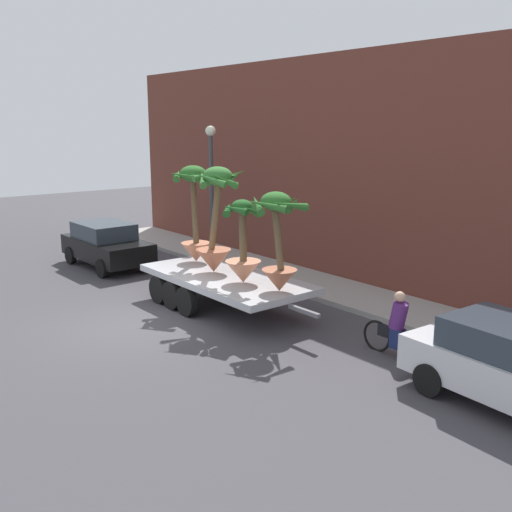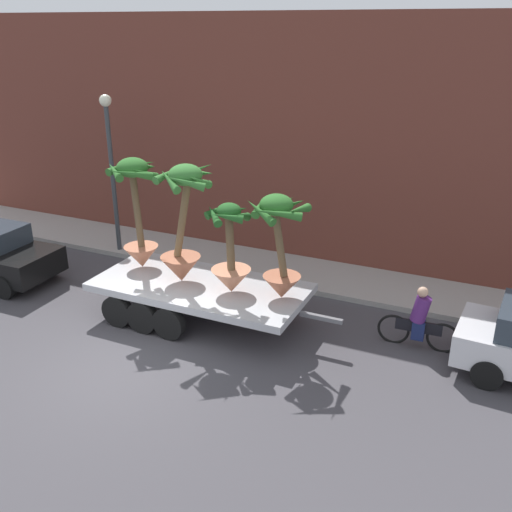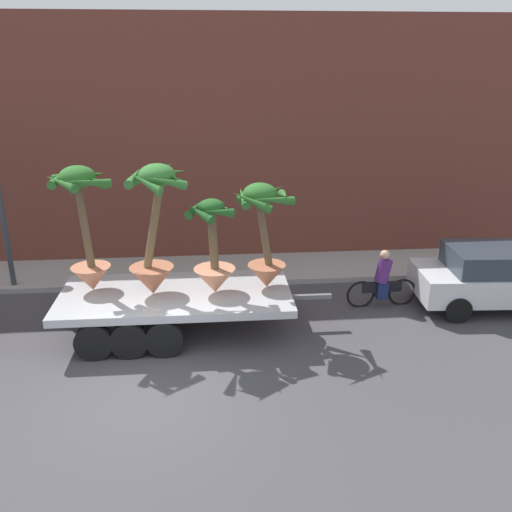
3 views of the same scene
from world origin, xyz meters
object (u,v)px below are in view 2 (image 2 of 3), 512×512
at_px(potted_palm_front, 230,258).
at_px(potted_palm_extra, 279,245).
at_px(potted_palm_rear, 183,228).
at_px(flatbed_trailer, 192,290).
at_px(street_lamp, 110,154).
at_px(cyclist, 419,321).
at_px(potted_palm_middle, 137,211).

height_order(potted_palm_front, potted_palm_extra, potted_palm_extra).
bearing_deg(potted_palm_rear, flatbed_trailer, 11.20).
relative_size(flatbed_trailer, street_lamp, 1.29).
height_order(potted_palm_front, street_lamp, street_lamp).
bearing_deg(cyclist, street_lamp, 169.22).
distance_m(flatbed_trailer, potted_palm_rear, 1.63).
xyz_separation_m(flatbed_trailer, potted_palm_extra, (2.28, 0.11, 1.52)).
height_order(flatbed_trailer, potted_palm_extra, potted_palm_extra).
height_order(potted_palm_extra, street_lamp, street_lamp).
relative_size(flatbed_trailer, potted_palm_extra, 2.54).
bearing_deg(potted_palm_extra, street_lamp, 158.19).
distance_m(potted_palm_front, street_lamp, 6.33).
bearing_deg(flatbed_trailer, potted_palm_middle, 170.23).
height_order(flatbed_trailer, potted_palm_rear, potted_palm_rear).
bearing_deg(cyclist, potted_palm_extra, -165.66).
distance_m(cyclist, street_lamp, 10.24).
bearing_deg(flatbed_trailer, cyclist, 9.56).
distance_m(potted_palm_rear, potted_palm_front, 1.39).
bearing_deg(potted_palm_front, potted_palm_rear, 177.53).
distance_m(potted_palm_middle, cyclist, 7.34).
xyz_separation_m(potted_palm_middle, cyclist, (7.08, 0.62, -1.83)).
relative_size(potted_palm_extra, street_lamp, 0.51).
bearing_deg(street_lamp, potted_palm_front, -27.46).
distance_m(potted_palm_rear, potted_palm_extra, 2.43).
bearing_deg(cyclist, potted_palm_front, -166.89).
height_order(potted_palm_rear, street_lamp, street_lamp).
relative_size(potted_palm_middle, cyclist, 1.56).
bearing_deg(flatbed_trailer, potted_palm_extra, 2.80).
bearing_deg(flatbed_trailer, street_lamp, 147.58).
distance_m(potted_palm_extra, street_lamp, 7.20).
xyz_separation_m(flatbed_trailer, street_lamp, (-4.35, 2.76, 2.47)).
distance_m(potted_palm_rear, potted_palm_middle, 1.58).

